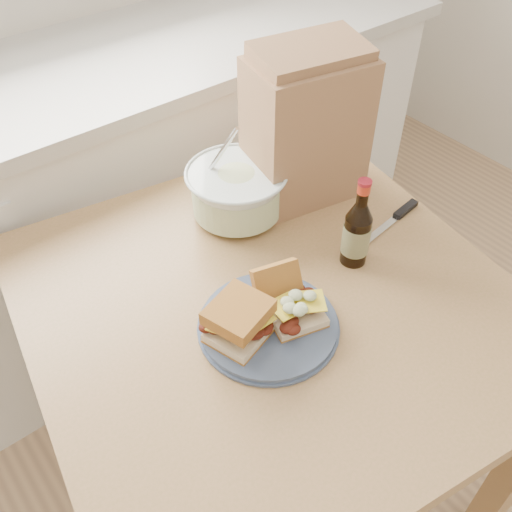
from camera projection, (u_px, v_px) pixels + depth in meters
cabinet_run at (77, 216)px, 1.80m from camera, size 2.50×0.64×0.94m
dining_table at (271, 334)px, 1.22m from camera, size 1.07×1.07×0.78m
plate at (268, 325)px, 1.08m from camera, size 0.26×0.26×0.02m
sandwich_left at (239, 321)px, 1.03m from camera, size 0.13×0.12×0.08m
sandwich_right at (290, 302)px, 1.07m from camera, size 0.12×0.16×0.08m
coleslaw_bowl at (237, 193)px, 1.29m from camera, size 0.23×0.23×0.23m
beer_bottle at (357, 232)px, 1.17m from camera, size 0.06×0.06×0.21m
knife at (400, 214)px, 1.32m from camera, size 0.19×0.04×0.01m
paper_bag at (306, 131)px, 1.28m from camera, size 0.28×0.21×0.33m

